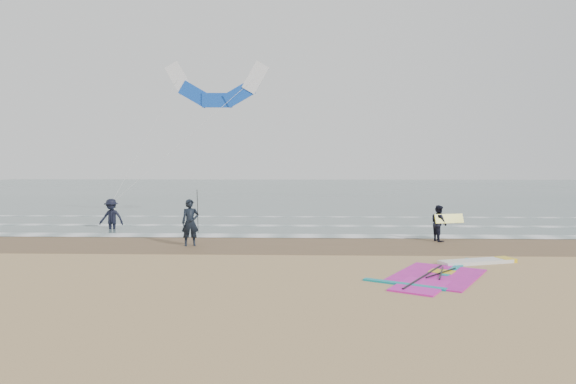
{
  "coord_description": "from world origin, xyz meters",
  "views": [
    {
      "loc": [
        -0.07,
        -14.84,
        3.32
      ],
      "look_at": [
        -0.72,
        5.0,
        2.2
      ],
      "focal_mm": 32.0,
      "sensor_mm": 36.0,
      "label": 1
    }
  ],
  "objects_px": {
    "windsurf_rig": "(450,272)",
    "surf_kite": "(217,89)",
    "person_standing": "(190,223)",
    "person_wading": "(111,211)",
    "person_walking": "(439,223)"
  },
  "relations": [
    {
      "from": "person_walking",
      "to": "person_wading",
      "type": "distance_m",
      "value": 15.65
    },
    {
      "from": "person_walking",
      "to": "surf_kite",
      "type": "bearing_deg",
      "value": 38.59
    },
    {
      "from": "windsurf_rig",
      "to": "person_walking",
      "type": "xyz_separation_m",
      "value": [
        1.3,
        6.33,
        0.74
      ]
    },
    {
      "from": "person_walking",
      "to": "person_standing",
      "type": "bearing_deg",
      "value": 84.27
    },
    {
      "from": "windsurf_rig",
      "to": "person_wading",
      "type": "distance_m",
      "value": 16.98
    },
    {
      "from": "person_wading",
      "to": "windsurf_rig",
      "type": "bearing_deg",
      "value": -29.94
    },
    {
      "from": "windsurf_rig",
      "to": "surf_kite",
      "type": "height_order",
      "value": "surf_kite"
    },
    {
      "from": "windsurf_rig",
      "to": "person_walking",
      "type": "bearing_deg",
      "value": 78.38
    },
    {
      "from": "person_walking",
      "to": "surf_kite",
      "type": "height_order",
      "value": "surf_kite"
    },
    {
      "from": "person_standing",
      "to": "person_wading",
      "type": "xyz_separation_m",
      "value": [
        -5.03,
        4.8,
        0.01
      ]
    },
    {
      "from": "person_standing",
      "to": "person_wading",
      "type": "relative_size",
      "value": 0.99
    },
    {
      "from": "person_walking",
      "to": "surf_kite",
      "type": "relative_size",
      "value": 0.19
    },
    {
      "from": "surf_kite",
      "to": "person_walking",
      "type": "bearing_deg",
      "value": -36.95
    },
    {
      "from": "person_standing",
      "to": "person_walking",
      "type": "height_order",
      "value": "person_standing"
    },
    {
      "from": "person_standing",
      "to": "person_wading",
      "type": "bearing_deg",
      "value": 118.89
    }
  ]
}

